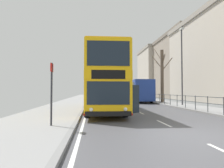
% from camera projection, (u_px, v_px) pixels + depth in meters
% --- Properties ---
extents(ground, '(15.80, 140.00, 0.20)m').
position_uv_depth(ground, '(170.00, 134.00, 7.15)').
color(ground, '#4B4B50').
extents(double_decker_bus_main, '(3.19, 10.90, 4.45)m').
position_uv_depth(double_decker_bus_main, '(104.00, 82.00, 15.44)').
color(double_decker_bus_main, '#F4B20F').
rests_on(double_decker_bus_main, ground).
extents(background_bus_far_lane, '(2.80, 10.15, 3.04)m').
position_uv_depth(background_bus_far_lane, '(137.00, 90.00, 29.18)').
color(background_bus_far_lane, navy).
rests_on(background_bus_far_lane, ground).
extents(pedestrian_railing_far_kerb, '(0.05, 23.65, 1.10)m').
position_uv_depth(pedestrian_railing_far_kerb, '(177.00, 99.00, 18.82)').
color(pedestrian_railing_far_kerb, '#2D3338').
rests_on(pedestrian_railing_far_kerb, ground).
extents(bus_stop_sign_near, '(0.08, 0.44, 2.66)m').
position_uv_depth(bus_stop_sign_near, '(52.00, 87.00, 8.46)').
color(bus_stop_sign_near, '#2D2D33').
rests_on(bus_stop_sign_near, ground).
extents(street_lamp_far_side, '(0.28, 0.60, 8.09)m').
position_uv_depth(street_lamp_far_side, '(182.00, 60.00, 20.88)').
color(street_lamp_far_side, '#38383D').
rests_on(street_lamp_far_side, ground).
extents(bare_tree_far_00, '(2.43, 3.73, 7.38)m').
position_uv_depth(bare_tree_far_00, '(162.00, 75.00, 26.66)').
color(bare_tree_far_00, brown).
rests_on(bare_tree_far_00, ground).
extents(background_building_00, '(9.39, 12.85, 13.33)m').
position_uv_depth(background_building_00, '(158.00, 73.00, 55.86)').
color(background_building_00, '#B2A899').
rests_on(background_building_00, ground).
extents(background_building_01, '(10.23, 17.97, 13.46)m').
position_uv_depth(background_building_01, '(185.00, 67.00, 42.75)').
color(background_building_01, gray).
rests_on(background_building_01, ground).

